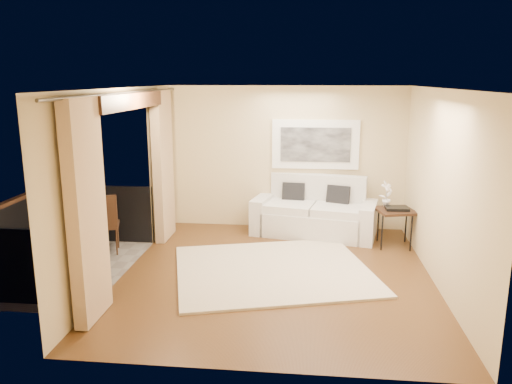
# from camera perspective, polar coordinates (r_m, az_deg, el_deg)

# --- Properties ---
(floor) EXTENTS (5.00, 5.00, 0.00)m
(floor) POSITION_cam_1_polar(r_m,az_deg,el_deg) (7.46, 2.32, -9.44)
(floor) COLOR #573719
(floor) RESTS_ON ground
(room_shell) EXTENTS (5.00, 6.40, 5.00)m
(room_shell) POSITION_cam_1_polar(r_m,az_deg,el_deg) (7.35, -14.56, 10.04)
(room_shell) COLOR white
(room_shell) RESTS_ON ground
(balcony) EXTENTS (1.81, 2.60, 1.17)m
(balcony) POSITION_cam_1_polar(r_m,az_deg,el_deg) (8.27, -21.34, -6.76)
(balcony) COLOR #605B56
(balcony) RESTS_ON ground
(curtains) EXTENTS (0.16, 4.80, 2.64)m
(curtains) POSITION_cam_1_polar(r_m,az_deg,el_deg) (7.49, -13.91, 0.97)
(curtains) COLOR tan
(curtains) RESTS_ON ground
(artwork) EXTENTS (1.62, 0.07, 0.92)m
(artwork) POSITION_cam_1_polar(r_m,az_deg,el_deg) (9.43, 6.80, 5.41)
(artwork) COLOR white
(artwork) RESTS_ON room_shell
(rug) EXTENTS (3.40, 3.14, 0.04)m
(rug) POSITION_cam_1_polar(r_m,az_deg,el_deg) (7.59, 1.95, -8.89)
(rug) COLOR beige
(rug) RESTS_ON floor
(sofa) EXTENTS (2.36, 1.38, 1.07)m
(sofa) POSITION_cam_1_polar(r_m,az_deg,el_deg) (9.32, 6.72, -2.48)
(sofa) COLOR silver
(sofa) RESTS_ON floor
(side_table) EXTENTS (0.72, 0.72, 0.65)m
(side_table) POSITION_cam_1_polar(r_m,az_deg,el_deg) (8.83, 15.63, -2.29)
(side_table) COLOR #321C10
(side_table) RESTS_ON floor
(tray) EXTENTS (0.39, 0.29, 0.05)m
(tray) POSITION_cam_1_polar(r_m,az_deg,el_deg) (8.79, 15.81, -1.81)
(tray) COLOR black
(tray) RESTS_ON side_table
(orchid) EXTENTS (0.29, 0.28, 0.46)m
(orchid) POSITION_cam_1_polar(r_m,az_deg,el_deg) (8.88, 14.69, -0.24)
(orchid) COLOR white
(orchid) RESTS_ON side_table
(bistro_table) EXTENTS (0.63, 0.63, 0.74)m
(bistro_table) POSITION_cam_1_polar(r_m,az_deg,el_deg) (8.37, -19.14, -2.95)
(bistro_table) COLOR #321C10
(bistro_table) RESTS_ON balcony
(balcony_chair_far) EXTENTS (0.55, 0.55, 1.01)m
(balcony_chair_far) POSITION_cam_1_polar(r_m,az_deg,el_deg) (8.48, -16.96, -3.04)
(balcony_chair_far) COLOR #321C10
(balcony_chair_far) RESTS_ON balcony
(balcony_chair_near) EXTENTS (0.44, 0.44, 1.02)m
(balcony_chair_near) POSITION_cam_1_polar(r_m,az_deg,el_deg) (7.51, -22.43, -5.47)
(balcony_chair_near) COLOR #321C10
(balcony_chair_near) RESTS_ON balcony
(ice_bucket) EXTENTS (0.18, 0.18, 0.20)m
(ice_bucket) POSITION_cam_1_polar(r_m,az_deg,el_deg) (8.49, -20.01, -1.52)
(ice_bucket) COLOR silver
(ice_bucket) RESTS_ON bistro_table
(candle) EXTENTS (0.06, 0.06, 0.07)m
(candle) POSITION_cam_1_polar(r_m,az_deg,el_deg) (8.46, -18.64, -1.91)
(candle) COLOR #F51537
(candle) RESTS_ON bistro_table
(vase) EXTENTS (0.04, 0.04, 0.18)m
(vase) POSITION_cam_1_polar(r_m,az_deg,el_deg) (8.17, -19.87, -2.12)
(vase) COLOR white
(vase) RESTS_ON bistro_table
(glass_a) EXTENTS (0.06, 0.06, 0.12)m
(glass_a) POSITION_cam_1_polar(r_m,az_deg,el_deg) (8.22, -18.73, -2.17)
(glass_a) COLOR silver
(glass_a) RESTS_ON bistro_table
(glass_b) EXTENTS (0.06, 0.06, 0.12)m
(glass_b) POSITION_cam_1_polar(r_m,az_deg,el_deg) (8.24, -18.20, -2.09)
(glass_b) COLOR silver
(glass_b) RESTS_ON bistro_table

